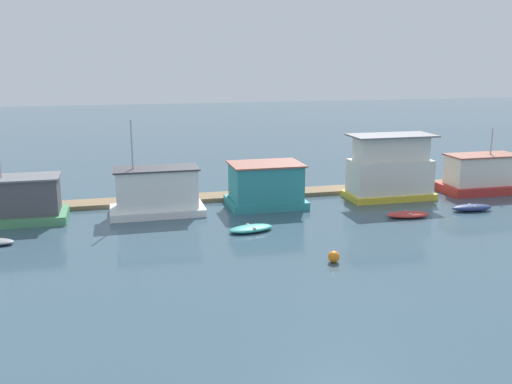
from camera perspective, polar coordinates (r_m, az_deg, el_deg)
ground_plane at (r=42.22m, az=-0.33°, el=-1.55°), size 200.00×200.00×0.00m
dock_walkway at (r=45.29m, az=-1.30°, el=-0.33°), size 51.00×2.20×0.30m
houseboat_green at (r=41.42m, az=-22.16°, el=-0.81°), size 5.45×3.59×6.64m
houseboat_white at (r=40.68m, az=-9.89°, el=-0.07°), size 6.56×3.37×6.73m
houseboat_teal at (r=42.26m, az=0.97°, el=0.64°), size 5.62×4.10×3.25m
houseboat_yellow at (r=45.70m, az=13.25°, el=2.16°), size 6.74×3.30×5.04m
houseboat_red at (r=50.18m, az=21.59°, el=1.60°), size 6.39×3.30×5.27m
dinghy_teal at (r=36.40m, az=-0.51°, el=-3.66°), size 3.15×1.97×0.39m
dinghy_red at (r=40.92m, az=14.93°, el=-2.19°), size 3.16×1.59×0.41m
dinghy_navy at (r=44.04m, az=20.77°, el=-1.47°), size 3.10×1.29×0.49m
buoy_orange at (r=31.28m, az=7.78°, el=-6.43°), size 0.64×0.64×0.64m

